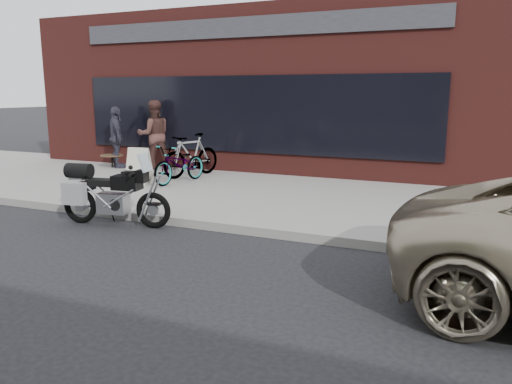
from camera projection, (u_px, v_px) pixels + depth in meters
ground at (33, 343)px, 4.59m from camera, size 120.00×120.00×0.00m
near_sidewalk at (291, 195)px, 10.86m from camera, size 44.00×6.00×0.15m
storefront at (305, 93)px, 17.50m from camera, size 14.00×10.07×4.50m
motorcycle at (108, 194)px, 8.57m from camera, size 2.02×0.86×1.28m
bicycle_front at (180, 164)px, 11.83m from camera, size 0.87×1.79×0.90m
bicycle_rear at (191, 155)px, 12.70m from camera, size 1.03×1.88×1.09m
sandwich_sign at (139, 166)px, 11.65m from camera, size 0.57×0.53×0.86m
cafe_table at (112, 156)px, 14.26m from camera, size 0.64×0.64×0.37m
cafe_patron_left at (154, 135)px, 13.92m from camera, size 1.17×1.16×1.91m
cafe_patron_right at (117, 137)px, 14.09m from camera, size 1.04×0.99×1.73m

